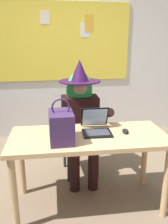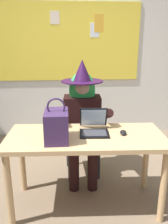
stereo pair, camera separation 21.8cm
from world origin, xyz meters
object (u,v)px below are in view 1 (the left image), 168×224
at_px(computer_mouse, 125,131).
at_px(person_costumed, 80,114).
at_px(desk_main, 89,145).
at_px(laptop, 96,127).
at_px(chair_at_desk, 79,132).
at_px(handbag, 61,126).

bearing_deg(computer_mouse, person_costumed, 131.44).
relative_size(desk_main, person_costumed, 1.07).
bearing_deg(person_costumed, computer_mouse, 33.64).
height_order(desk_main, laptop, laptop).
distance_m(desk_main, laptop, 0.19).
bearing_deg(laptop, computer_mouse, -13.52).
xyz_separation_m(chair_at_desk, laptop, (0.07, -0.60, 0.29)).
distance_m(desk_main, handbag, 0.36).
distance_m(laptop, computer_mouse, 0.28).
bearing_deg(laptop, person_costumed, 102.39).
xyz_separation_m(chair_at_desk, computer_mouse, (0.34, -0.68, 0.26)).
height_order(person_costumed, computer_mouse, person_costumed).
relative_size(chair_at_desk, computer_mouse, 8.56).
xyz_separation_m(desk_main, laptop, (0.08, 0.08, 0.15)).
xyz_separation_m(person_costumed, handbag, (-0.27, -0.65, 0.10)).
bearing_deg(handbag, computer_mouse, 7.95).
height_order(person_costumed, handbag, person_costumed).
bearing_deg(desk_main, handbag, -161.53).
bearing_deg(computer_mouse, desk_main, -169.83).
height_order(chair_at_desk, laptop, laptop).
bearing_deg(chair_at_desk, desk_main, -3.39).
bearing_deg(handbag, desk_main, 18.47).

